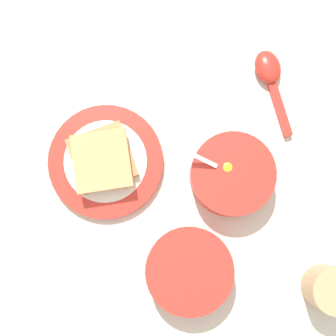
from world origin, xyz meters
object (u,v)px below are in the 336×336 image
object	(u,v)px
egg_bowl	(232,175)
toast_plate	(106,162)
toast_sandwich	(102,159)
drinking_cup	(330,289)
congee_bowl	(189,270)
soup_spoon	(270,75)

from	to	relation	value
egg_bowl	toast_plate	bearing A→B (deg)	158.84
toast_sandwich	drinking_cup	bearing A→B (deg)	-44.20
egg_bowl	congee_bowl	size ratio (longest dim) A/B	0.98
toast_plate	egg_bowl	bearing A→B (deg)	-21.16
egg_bowl	toast_plate	xyz separation A→B (m)	(-0.20, 0.08, -0.02)
toast_plate	congee_bowl	distance (m)	0.23
egg_bowl	toast_sandwich	world-z (taller)	egg_bowl
toast_sandwich	soup_spoon	bearing A→B (deg)	13.10
egg_bowl	soup_spoon	distance (m)	0.19
egg_bowl	soup_spoon	xyz separation A→B (m)	(0.11, 0.15, -0.02)
drinking_cup	soup_spoon	bearing A→B (deg)	88.24
egg_bowl	soup_spoon	size ratio (longest dim) A/B	0.89
toast_sandwich	drinking_cup	distance (m)	0.42
drinking_cup	congee_bowl	bearing A→B (deg)	158.15
soup_spoon	egg_bowl	bearing A→B (deg)	-126.68
toast_sandwich	congee_bowl	bearing A→B (deg)	-66.11
toast_plate	toast_sandwich	world-z (taller)	toast_sandwich
congee_bowl	drinking_cup	world-z (taller)	drinking_cup
drinking_cup	toast_sandwich	bearing A→B (deg)	135.80
egg_bowl	drinking_cup	size ratio (longest dim) A/B	1.85
egg_bowl	congee_bowl	distance (m)	0.17
congee_bowl	egg_bowl	bearing A→B (deg)	50.68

